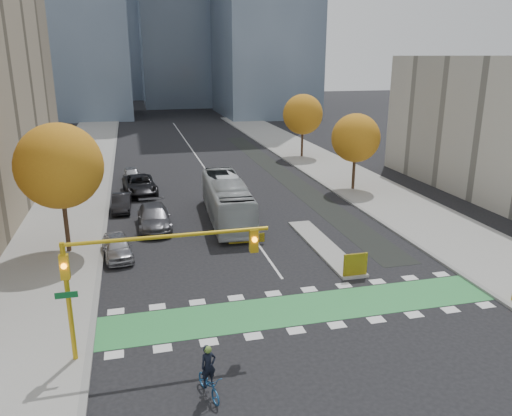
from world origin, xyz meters
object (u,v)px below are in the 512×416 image
tree_east_near (356,138)px  parked_car_a (117,247)px  traffic_signal_west (133,265)px  parked_car_b (122,203)px  parked_car_d (140,185)px  hazard_board (355,265)px  parked_car_c (154,218)px  tree_east_far (303,114)px  cyclist (209,379)px  bus (227,200)px  tree_west (59,166)px  parked_car_e (132,175)px

tree_east_near → parked_car_a: tree_east_near is taller
traffic_signal_west → parked_car_a: bearing=95.6°
parked_car_b → parked_car_d: parked_car_d is taller
hazard_board → parked_car_a: (-13.00, 6.29, -0.10)m
parked_car_a → parked_car_c: size_ratio=0.74×
hazard_board → tree_east_far: tree_east_far is taller
cyclist → bus: bearing=62.1°
traffic_signal_west → parked_car_b: size_ratio=2.11×
cyclist → parked_car_b: bearing=82.4°
hazard_board → tree_west: 18.44m
parked_car_c → parked_car_d: size_ratio=0.95×
tree_east_far → traffic_signal_west: 43.61m
tree_east_far → parked_car_d: (-19.75, -12.51, -4.42)m
parked_car_a → parked_car_c: (2.50, 5.00, 0.11)m
parked_car_a → parked_car_c: 5.59m
cyclist → parked_car_e: (-2.42, 34.42, -0.01)m
tree_east_near → parked_car_d: (-19.25, 3.49, -4.05)m
parked_car_e → hazard_board: bearing=-69.1°
hazard_board → bus: size_ratio=0.12×
hazard_board → cyclist: (-9.53, -8.13, -0.11)m
parked_car_b → parked_car_c: 5.52m
hazard_board → parked_car_c: 15.42m
tree_east_near → bus: size_ratio=0.62×
parked_car_b → traffic_signal_west: bearing=-85.8°
cyclist → parked_car_d: bearing=78.1°
parked_car_e → cyclist: bearing=-89.5°
traffic_signal_west → cyclist: bearing=-55.0°
hazard_board → cyclist: cyclist is taller
bus → parked_car_e: bearing=118.5°
tree_east_near → traffic_signal_west: 30.08m
parked_car_a → bus: bearing=28.1°
parked_car_a → parked_car_e: size_ratio=1.03×
bus → tree_east_far: bearing=61.1°
bus → parked_car_c: (-5.48, -0.60, -0.77)m
tree_east_far → cyclist: (-18.03, -41.93, -4.55)m
tree_west → traffic_signal_west: bearing=-72.0°
parked_car_b → parked_car_c: (2.33, -5.00, 0.15)m
tree_east_near → parked_car_b: tree_east_near is taller
parked_car_a → parked_car_c: parked_car_c is taller
parked_car_d → parked_car_e: parked_car_d is taller
parked_car_d → parked_car_e: (-0.70, 5.00, -0.13)m
tree_east_far → parked_car_c: size_ratio=1.37×
tree_east_near → hazard_board: bearing=-114.2°
traffic_signal_west → bus: (6.91, 16.61, -2.45)m
hazard_board → tree_east_far: (8.50, 33.80, 4.44)m
bus → parked_car_b: (-7.80, 4.40, -0.91)m
hazard_board → parked_car_b: hazard_board is taller
cyclist → parked_car_b: 24.65m
parked_car_a → parked_car_b: 10.00m
tree_east_near → parked_car_a: bearing=-151.3°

